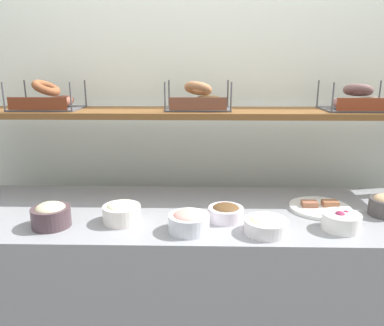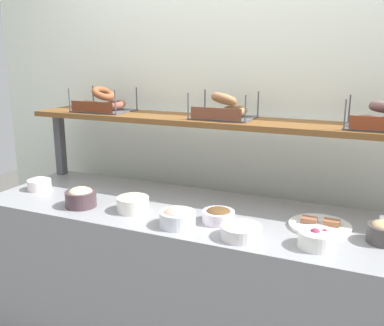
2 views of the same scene
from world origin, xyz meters
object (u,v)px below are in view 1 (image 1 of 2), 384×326
(bowl_beet_salad, at_px, (340,221))
(bagel_basket_poppy, at_px, (356,101))
(bowl_hummus, at_px, (384,205))
(bagel_basket_everything, at_px, (197,100))
(bowl_chocolate_spread, at_px, (225,212))
(serving_plate_white, at_px, (319,207))
(bowl_scallion_spread, at_px, (265,225))
(bowl_tuna_salad, at_px, (50,215))
(bowl_potato_salad, at_px, (121,212))
(bagel_basket_cinnamon_raisin, at_px, (46,100))
(bowl_lox_spread, at_px, (188,221))

(bowl_beet_salad, relative_size, bagel_basket_poppy, 0.46)
(bowl_hummus, xyz_separation_m, bagel_basket_everything, (-0.83, 0.32, 0.43))
(bowl_chocolate_spread, height_order, serving_plate_white, bowl_chocolate_spread)
(bowl_chocolate_spread, distance_m, bowl_hummus, 0.71)
(bowl_scallion_spread, height_order, bowl_hummus, bowl_hummus)
(bowl_tuna_salad, distance_m, bowl_potato_salad, 0.29)
(bowl_potato_salad, height_order, bagel_basket_cinnamon_raisin, bagel_basket_cinnamon_raisin)
(bowl_lox_spread, height_order, bowl_scallion_spread, bowl_lox_spread)
(bowl_lox_spread, height_order, bowl_potato_salad, bowl_potato_salad)
(bowl_chocolate_spread, xyz_separation_m, bagel_basket_poppy, (0.66, 0.37, 0.44))
(bagel_basket_everything, relative_size, bagel_basket_poppy, 0.98)
(bowl_beet_salad, bearing_deg, bagel_basket_poppy, 66.75)
(bowl_tuna_salad, bearing_deg, bowl_scallion_spread, -2.90)
(bowl_scallion_spread, height_order, bowl_tuna_salad, bowl_tuna_salad)
(bowl_hummus, bearing_deg, bowl_lox_spread, -167.88)
(bagel_basket_everything, bearing_deg, bowl_potato_salad, -126.79)
(bowl_lox_spread, distance_m, bowl_scallion_spread, 0.31)
(bowl_chocolate_spread, xyz_separation_m, bowl_beet_salad, (0.46, -0.09, 0.00))
(bowl_tuna_salad, height_order, bagel_basket_everything, bagel_basket_everything)
(bowl_chocolate_spread, bearing_deg, bowl_scallion_spread, -40.35)
(bowl_hummus, relative_size, bagel_basket_poppy, 0.42)
(bowl_tuna_salad, xyz_separation_m, bagel_basket_cinnamon_raisin, (-0.16, 0.46, 0.43))
(bowl_beet_salad, relative_size, bagel_basket_everything, 0.48)
(bowl_scallion_spread, height_order, bagel_basket_everything, bagel_basket_everything)
(bowl_lox_spread, xyz_separation_m, bowl_scallion_spread, (0.31, -0.01, -0.01))
(serving_plate_white, bearing_deg, bowl_chocolate_spread, -163.58)
(bowl_hummus, xyz_separation_m, bagel_basket_cinnamon_raisin, (-1.59, 0.31, 0.43))
(bowl_potato_salad, bearing_deg, bowl_tuna_salad, -170.31)
(bowl_scallion_spread, bearing_deg, bowl_chocolate_spread, 139.65)
(bowl_scallion_spread, relative_size, bagel_basket_everything, 0.54)
(bowl_potato_salad, bearing_deg, bagel_basket_poppy, 20.34)
(bowl_tuna_salad, height_order, serving_plate_white, bowl_tuna_salad)
(bowl_beet_salad, height_order, serving_plate_white, bowl_beet_salad)
(bowl_lox_spread, distance_m, bowl_tuna_salad, 0.57)
(bowl_chocolate_spread, height_order, bagel_basket_poppy, bagel_basket_poppy)
(bowl_beet_salad, distance_m, bowl_tuna_salad, 1.18)
(serving_plate_white, relative_size, bagel_basket_everything, 0.87)
(bowl_hummus, bearing_deg, bowl_chocolate_spread, -174.57)
(bagel_basket_cinnamon_raisin, bearing_deg, bowl_scallion_spread, -25.90)
(serving_plate_white, bearing_deg, bowl_tuna_salad, -169.58)
(bowl_lox_spread, bearing_deg, bowl_chocolate_spread, 37.24)
(bowl_chocolate_spread, height_order, bowl_hummus, bowl_hummus)
(bowl_beet_salad, bearing_deg, bagel_basket_everything, 140.97)
(bagel_basket_poppy, bearing_deg, bowl_hummus, -80.71)
(bowl_scallion_spread, bearing_deg, bowl_hummus, 19.38)
(bagel_basket_cinnamon_raisin, bearing_deg, bowl_potato_salad, -42.80)
(serving_plate_white, bearing_deg, bowl_hummus, -13.45)
(bowl_scallion_spread, distance_m, bagel_basket_cinnamon_raisin, 1.23)
(bowl_lox_spread, xyz_separation_m, bowl_potato_salad, (-0.29, 0.08, 0.00))
(bowl_beet_salad, relative_size, bowl_hummus, 1.12)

